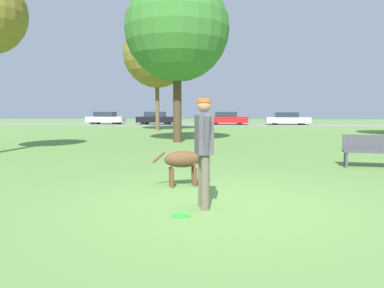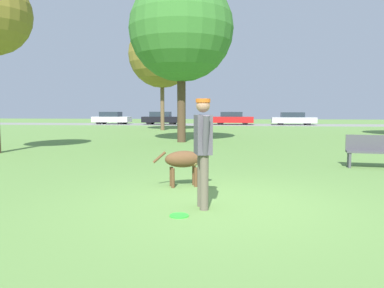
{
  "view_description": "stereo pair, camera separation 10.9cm",
  "coord_description": "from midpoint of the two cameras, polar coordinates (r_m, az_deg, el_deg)",
  "views": [
    {
      "loc": [
        0.21,
        -5.81,
        1.47
      ],
      "look_at": [
        -0.5,
        0.51,
        0.9
      ],
      "focal_mm": 35.0,
      "sensor_mm": 36.0,
      "label": 1
    },
    {
      "loc": [
        0.32,
        -5.8,
        1.47
      ],
      "look_at": [
        -0.5,
        0.51,
        0.9
      ],
      "focal_mm": 35.0,
      "sensor_mm": 36.0,
      "label": 2
    }
  ],
  "objects": [
    {
      "name": "parked_car_silver",
      "position": [
        40.08,
        15.25,
        3.73
      ],
      "size": [
        4.5,
        1.95,
        1.3
      ],
      "rotation": [
        0.0,
        0.0,
        -0.02
      ],
      "color": "#B7B7BC",
      "rests_on": "ground_plane"
    },
    {
      "name": "ground_plane",
      "position": [
        5.99,
        4.69,
        -9.09
      ],
      "size": [
        120.0,
        120.0,
        0.0
      ],
      "primitive_type": "plane",
      "color": "#608C42"
    },
    {
      "name": "park_bench",
      "position": [
        10.72,
        26.39,
        -0.88
      ],
      "size": [
        1.44,
        0.61,
        0.84
      ],
      "rotation": [
        0.0,
        0.0,
        -0.15
      ],
      "color": "#47474C",
      "rests_on": "ground_plane"
    },
    {
      "name": "person",
      "position": [
        5.57,
        2.24,
        -0.06
      ],
      "size": [
        0.32,
        0.65,
        1.65
      ],
      "rotation": [
        0.0,
        0.0,
        -1.29
      ],
      "color": "#665B4C",
      "rests_on": "ground_plane"
    },
    {
      "name": "tree_far_left",
      "position": [
        28.59,
        -4.48,
        13.48
      ],
      "size": [
        4.96,
        4.96,
        8.14
      ],
      "color": "brown",
      "rests_on": "ground_plane"
    },
    {
      "name": "far_road_strip",
      "position": [
        39.44,
        6.99,
        2.93
      ],
      "size": [
        120.0,
        6.0,
        0.01
      ],
      "color": "gray",
      "rests_on": "ground_plane"
    },
    {
      "name": "parked_car_red",
      "position": [
        39.58,
        6.29,
        3.9
      ],
      "size": [
        4.35,
        1.95,
        1.34
      ],
      "rotation": [
        0.0,
        0.0,
        -0.03
      ],
      "color": "red",
      "rests_on": "ground_plane"
    },
    {
      "name": "dog",
      "position": [
        7.24,
        -0.58,
        -2.5
      ],
      "size": [
        1.09,
        0.55,
        0.71
      ],
      "rotation": [
        0.0,
        0.0,
        0.34
      ],
      "color": "brown",
      "rests_on": "ground_plane"
    },
    {
      "name": "parked_car_black",
      "position": [
        40.27,
        -4.61,
        3.94
      ],
      "size": [
        4.1,
        1.71,
        1.36
      ],
      "rotation": [
        0.0,
        0.0,
        0.01
      ],
      "color": "black",
      "rests_on": "ground_plane"
    },
    {
      "name": "tree_mid_center",
      "position": [
        17.87,
        -1.47,
        17.06
      ],
      "size": [
        4.78,
        4.78,
        7.58
      ],
      "color": "#4C3826",
      "rests_on": "ground_plane"
    },
    {
      "name": "frisbee",
      "position": [
        5.31,
        -1.38,
        -10.85
      ],
      "size": [
        0.27,
        0.27,
        0.02
      ],
      "color": "#33D838",
      "rests_on": "ground_plane"
    },
    {
      "name": "parked_car_white",
      "position": [
        41.94,
        -12.07,
        3.89
      ],
      "size": [
        4.03,
        1.89,
        1.35
      ],
      "rotation": [
        0.0,
        0.0,
        -0.01
      ],
      "color": "white",
      "rests_on": "ground_plane"
    }
  ]
}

